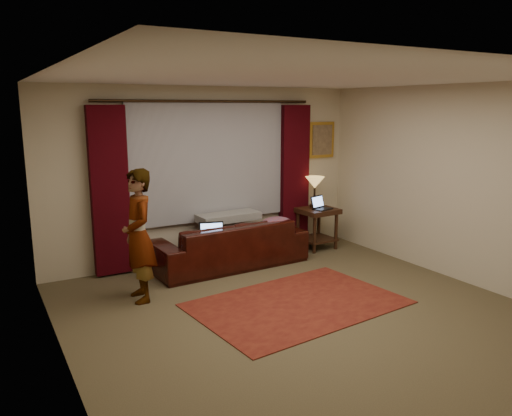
{
  "coord_description": "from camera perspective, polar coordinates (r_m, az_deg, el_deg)",
  "views": [
    {
      "loc": [
        -3.07,
        -4.36,
        2.31
      ],
      "look_at": [
        0.1,
        1.2,
        1.0
      ],
      "focal_mm": 35.0,
      "sensor_mm": 36.0,
      "label": 1
    }
  ],
  "objects": [
    {
      "name": "floor",
      "position": [
        5.82,
        5.12,
        -11.95
      ],
      "size": [
        5.0,
        5.0,
        0.01
      ],
      "primitive_type": "cube",
      "color": "brown",
      "rests_on": "ground"
    },
    {
      "name": "ceiling",
      "position": [
        5.34,
        5.63,
        14.62
      ],
      "size": [
        5.0,
        5.0,
        0.02
      ],
      "primitive_type": "cube",
      "color": "silver",
      "rests_on": "ground"
    },
    {
      "name": "wall_back",
      "position": [
        7.59,
        -5.54,
        3.86
      ],
      "size": [
        5.0,
        0.02,
        2.6
      ],
      "primitive_type": "cube",
      "color": "beige",
      "rests_on": "ground"
    },
    {
      "name": "wall_left",
      "position": [
        4.51,
        -21.66,
        -2.2
      ],
      "size": [
        0.02,
        5.0,
        2.6
      ],
      "primitive_type": "cube",
      "color": "beige",
      "rests_on": "ground"
    },
    {
      "name": "wall_right",
      "position": [
        7.15,
        22.04,
        2.59
      ],
      "size": [
        0.02,
        5.0,
        2.6
      ],
      "primitive_type": "cube",
      "color": "beige",
      "rests_on": "ground"
    },
    {
      "name": "sheer_curtain",
      "position": [
        7.51,
        -5.38,
        5.32
      ],
      "size": [
        2.5,
        0.05,
        1.8
      ],
      "primitive_type": "cube",
      "color": "#929199",
      "rests_on": "wall_back"
    },
    {
      "name": "drape_left",
      "position": [
        7.02,
        -16.38,
        1.83
      ],
      "size": [
        0.5,
        0.14,
        2.3
      ],
      "primitive_type": "cube",
      "color": "#330309",
      "rests_on": "floor"
    },
    {
      "name": "drape_right",
      "position": [
        8.23,
        4.38,
        3.64
      ],
      "size": [
        0.5,
        0.14,
        2.3
      ],
      "primitive_type": "cube",
      "color": "#330309",
      "rests_on": "floor"
    },
    {
      "name": "curtain_rod",
      "position": [
        7.42,
        -5.35,
        12.06
      ],
      "size": [
        0.04,
        0.04,
        3.4
      ],
      "primitive_type": "cylinder",
      "color": "black",
      "rests_on": "wall_back"
    },
    {
      "name": "picture_frame",
      "position": [
        8.59,
        7.49,
        7.73
      ],
      "size": [
        0.5,
        0.04,
        0.6
      ],
      "primitive_type": "cube",
      "color": "gold",
      "rests_on": "wall_back"
    },
    {
      "name": "sofa",
      "position": [
        7.3,
        -3.12,
        -3.13
      ],
      "size": [
        2.31,
        1.07,
        0.92
      ],
      "primitive_type": "imported",
      "rotation": [
        0.0,
        0.0,
        3.18
      ],
      "color": "black",
      "rests_on": "floor"
    },
    {
      "name": "throw_blanket",
      "position": [
        7.44,
        -3.17,
        0.86
      ],
      "size": [
        0.96,
        0.41,
        0.11
      ],
      "primitive_type": "cube",
      "rotation": [
        0.0,
        0.0,
        0.04
      ],
      "color": "gray",
      "rests_on": "sofa"
    },
    {
      "name": "clothing_pile",
      "position": [
        7.49,
        2.35,
        -1.9
      ],
      "size": [
        0.55,
        0.44,
        0.21
      ],
      "primitive_type": "ellipsoid",
      "rotation": [
        0.0,
        0.0,
        -0.11
      ],
      "color": "#7B4458",
      "rests_on": "sofa"
    },
    {
      "name": "laptop_sofa",
      "position": [
        6.92,
        -5.0,
        -2.9
      ],
      "size": [
        0.45,
        0.47,
        0.25
      ],
      "primitive_type": null,
      "rotation": [
        0.0,
        0.0,
        -0.31
      ],
      "color": "black",
      "rests_on": "sofa"
    },
    {
      "name": "area_rug",
      "position": [
        6.06,
        4.75,
        -10.82
      ],
      "size": [
        2.56,
        1.84,
        0.01
      ],
      "primitive_type": "cube",
      "rotation": [
        0.0,
        0.0,
        0.1
      ],
      "color": "maroon",
      "rests_on": "floor"
    },
    {
      "name": "end_table",
      "position": [
        8.29,
        6.96,
        -2.3
      ],
      "size": [
        0.6,
        0.6,
        0.67
      ],
      "primitive_type": "cube",
      "rotation": [
        0.0,
        0.0,
        0.04
      ],
      "color": "black",
      "rests_on": "floor"
    },
    {
      "name": "tiffany_lamp",
      "position": [
        8.28,
        6.71,
        1.84
      ],
      "size": [
        0.37,
        0.37,
        0.51
      ],
      "primitive_type": null,
      "rotation": [
        0.0,
        0.0,
        0.2
      ],
      "color": "olive",
      "rests_on": "end_table"
    },
    {
      "name": "laptop_table",
      "position": [
        8.12,
        7.64,
        0.59
      ],
      "size": [
        0.37,
        0.39,
        0.21
      ],
      "primitive_type": null,
      "rotation": [
        0.0,
        0.0,
        0.28
      ],
      "color": "black",
      "rests_on": "end_table"
    },
    {
      "name": "person",
      "position": [
        6.09,
        -13.27,
        -3.11
      ],
      "size": [
        0.48,
        0.48,
        1.6
      ],
      "primitive_type": "imported",
      "rotation": [
        0.0,
        0.0,
        -1.6
      ],
      "color": "gray",
      "rests_on": "floor"
    }
  ]
}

